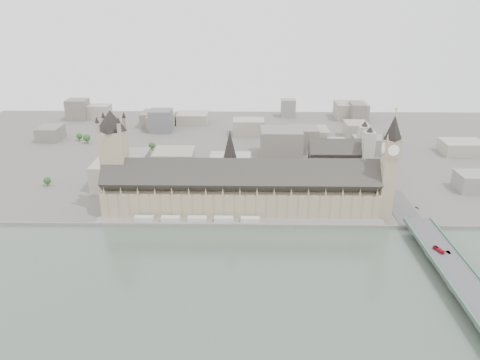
{
  "coord_description": "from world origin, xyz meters",
  "views": [
    {
      "loc": [
        7.51,
        -400.9,
        198.5
      ],
      "look_at": [
        -0.47,
        33.24,
        27.67
      ],
      "focal_mm": 35.0,
      "sensor_mm": 36.0,
      "label": 1
    }
  ],
  "objects_px": {
    "victoria_tower": "(114,155)",
    "red_bus_north": "(439,250)",
    "car_silver": "(449,252)",
    "elizabeth_tower": "(390,160)",
    "palace_of_westminster": "(240,190)",
    "westminster_abbey": "(340,163)",
    "car_approach": "(417,208)",
    "westminster_bridge": "(448,266)"
  },
  "relations": [
    {
      "from": "elizabeth_tower",
      "to": "westminster_abbey",
      "type": "height_order",
      "value": "elizabeth_tower"
    },
    {
      "from": "westminster_abbey",
      "to": "red_bus_north",
      "type": "relative_size",
      "value": 6.23
    },
    {
      "from": "palace_of_westminster",
      "to": "westminster_abbey",
      "type": "xyz_separation_m",
      "value": [
        110.92,
        75.3,
        2.38
      ]
    },
    {
      "from": "victoria_tower",
      "to": "car_approach",
      "type": "height_order",
      "value": "victoria_tower"
    },
    {
      "from": "car_approach",
      "to": "westminster_bridge",
      "type": "bearing_deg",
      "value": -115.89
    },
    {
      "from": "elizabeth_tower",
      "to": "red_bus_north",
      "type": "bearing_deg",
      "value": -75.77
    },
    {
      "from": "westminster_abbey",
      "to": "car_approach",
      "type": "relative_size",
      "value": 14.62
    },
    {
      "from": "westminster_abbey",
      "to": "red_bus_north",
      "type": "distance_m",
      "value": 176.49
    },
    {
      "from": "palace_of_westminster",
      "to": "victoria_tower",
      "type": "bearing_deg",
      "value": 177.04
    },
    {
      "from": "palace_of_westminster",
      "to": "red_bus_north",
      "type": "xyz_separation_m",
      "value": [
        158.88,
        -94.03,
        -10.93
      ]
    },
    {
      "from": "victoria_tower",
      "to": "red_bus_north",
      "type": "height_order",
      "value": "victoria_tower"
    },
    {
      "from": "red_bus_north",
      "to": "westminster_bridge",
      "type": "bearing_deg",
      "value": -97.82
    },
    {
      "from": "westminster_bridge",
      "to": "westminster_abbey",
      "type": "relative_size",
      "value": 4.78
    },
    {
      "from": "westminster_abbey",
      "to": "palace_of_westminster",
      "type": "bearing_deg",
      "value": -145.83
    },
    {
      "from": "palace_of_westminster",
      "to": "westminster_abbey",
      "type": "height_order",
      "value": "westminster_abbey"
    },
    {
      "from": "car_approach",
      "to": "car_silver",
      "type": "bearing_deg",
      "value": -113.74
    },
    {
      "from": "palace_of_westminster",
      "to": "elizabeth_tower",
      "type": "bearing_deg",
      "value": -4.85
    },
    {
      "from": "elizabeth_tower",
      "to": "victoria_tower",
      "type": "bearing_deg",
      "value": 176.04
    },
    {
      "from": "westminster_abbey",
      "to": "car_silver",
      "type": "xyz_separation_m",
      "value": [
        55.01,
        -171.43,
        -14.14
      ]
    },
    {
      "from": "palace_of_westminster",
      "to": "victoria_tower",
      "type": "relative_size",
      "value": 2.65
    },
    {
      "from": "palace_of_westminster",
      "to": "westminster_abbey",
      "type": "bearing_deg",
      "value": 34.17
    },
    {
      "from": "victoria_tower",
      "to": "car_silver",
      "type": "bearing_deg",
      "value": -19.58
    },
    {
      "from": "victoria_tower",
      "to": "red_bus_north",
      "type": "xyz_separation_m",
      "value": [
        280.88,
        -100.33,
        -43.43
      ]
    },
    {
      "from": "westminster_abbey",
      "to": "car_silver",
      "type": "relative_size",
      "value": 16.12
    },
    {
      "from": "red_bus_north",
      "to": "victoria_tower",
      "type": "bearing_deg",
      "value": 139.2
    },
    {
      "from": "victoria_tower",
      "to": "westminster_abbey",
      "type": "xyz_separation_m",
      "value": [
        232.92,
        69.0,
        -30.12
      ]
    },
    {
      "from": "victoria_tower",
      "to": "car_approach",
      "type": "distance_m",
      "value": 294.93
    },
    {
      "from": "elizabeth_tower",
      "to": "palace_of_westminster",
      "type": "bearing_deg",
      "value": 175.15
    },
    {
      "from": "red_bus_north",
      "to": "car_silver",
      "type": "height_order",
      "value": "red_bus_north"
    },
    {
      "from": "car_silver",
      "to": "westminster_abbey",
      "type": "bearing_deg",
      "value": 86.79
    },
    {
      "from": "palace_of_westminster",
      "to": "car_silver",
      "type": "height_order",
      "value": "palace_of_westminster"
    },
    {
      "from": "westminster_bridge",
      "to": "palace_of_westminster",
      "type": "bearing_deg",
      "value": 146.51
    },
    {
      "from": "westminster_abbey",
      "to": "red_bus_north",
      "type": "xyz_separation_m",
      "value": [
        47.96,
        -169.33,
        -13.31
      ]
    },
    {
      "from": "red_bus_north",
      "to": "westminster_abbey",
      "type": "bearing_deg",
      "value": 84.67
    },
    {
      "from": "victoria_tower",
      "to": "car_approach",
      "type": "xyz_separation_m",
      "value": [
        290.93,
        -19.69,
        -44.28
      ]
    },
    {
      "from": "elizabeth_tower",
      "to": "car_silver",
      "type": "bearing_deg",
      "value": -71.69
    },
    {
      "from": "palace_of_westminster",
      "to": "car_silver",
      "type": "distance_m",
      "value": 192.13
    },
    {
      "from": "victoria_tower",
      "to": "westminster_abbey",
      "type": "relative_size",
      "value": 1.47
    },
    {
      "from": "elizabeth_tower",
      "to": "westminster_abbey",
      "type": "bearing_deg",
      "value": 107.29
    },
    {
      "from": "palace_of_westminster",
      "to": "elizabeth_tower",
      "type": "distance_m",
      "value": 142.94
    },
    {
      "from": "elizabeth_tower",
      "to": "westminster_bridge",
      "type": "bearing_deg",
      "value": -75.89
    },
    {
      "from": "palace_of_westminster",
      "to": "elizabeth_tower",
      "type": "xyz_separation_m",
      "value": [
        138.0,
        -11.7,
        35.38
      ]
    }
  ]
}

